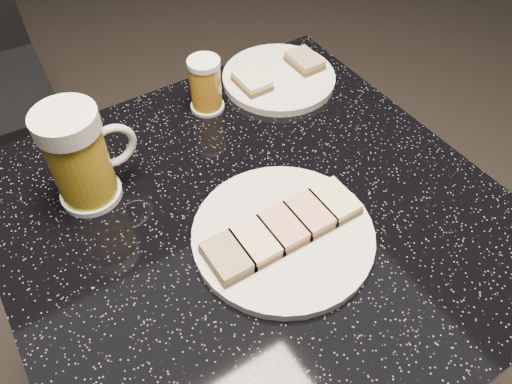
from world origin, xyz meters
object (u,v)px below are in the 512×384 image
at_px(beer_tumbler, 206,85).
at_px(table, 256,297).
at_px(plate_large, 283,235).
at_px(beer_mug, 80,157).
at_px(plate_small, 279,78).

bearing_deg(beer_tumbler, table, -103.26).
distance_m(plate_large, beer_mug, 0.30).
xyz_separation_m(plate_small, beer_tumbler, (-0.15, 0.00, 0.04)).
relative_size(plate_small, table, 0.28).
relative_size(table, beer_tumbler, 7.65).
bearing_deg(table, plate_small, 49.82).
xyz_separation_m(table, beer_tumbler, (0.06, 0.25, 0.29)).
relative_size(plate_large, plate_small, 1.21).
xyz_separation_m(beer_mug, beer_tumbler, (0.25, 0.09, -0.03)).
bearing_deg(plate_small, plate_large, -123.44).
height_order(plate_small, beer_mug, beer_mug).
bearing_deg(plate_large, beer_tumbler, 80.67).
height_order(beer_mug, beer_tumbler, beer_mug).
height_order(plate_small, beer_tumbler, beer_tumbler).
bearing_deg(beer_mug, plate_large, -48.75).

